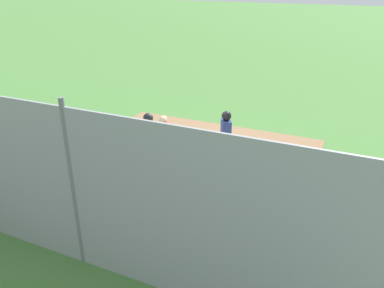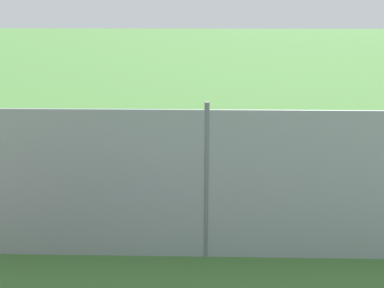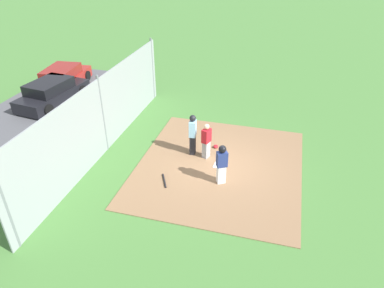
# 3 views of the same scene
# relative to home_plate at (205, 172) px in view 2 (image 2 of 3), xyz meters

# --- Properties ---
(ground_plane) EXTENTS (140.00, 140.00, 0.00)m
(ground_plane) POSITION_rel_home_plate_xyz_m (0.00, 0.00, -0.04)
(ground_plane) COLOR #477A38
(dirt_infield) EXTENTS (7.20, 6.40, 0.03)m
(dirt_infield) POSITION_rel_home_plate_xyz_m (0.00, 0.00, -0.03)
(dirt_infield) COLOR #896647
(dirt_infield) RESTS_ON ground_plane
(home_plate) EXTENTS (0.46, 0.46, 0.02)m
(home_plate) POSITION_rel_home_plate_xyz_m (0.00, 0.00, 0.00)
(home_plate) COLOR white
(home_plate) RESTS_ON dirt_infield
(catcher) EXTENTS (0.45, 0.37, 1.54)m
(catcher) POSITION_rel_home_plate_xyz_m (-0.48, -0.67, 0.78)
(catcher) COLOR #9E9EA3
(catcher) RESTS_ON dirt_infield
(umpire) EXTENTS (0.40, 0.29, 1.80)m
(umpire) POSITION_rel_home_plate_xyz_m (-0.60, -1.27, 0.94)
(umpire) COLOR black
(umpire) RESTS_ON dirt_infield
(runner) EXTENTS (0.41, 0.46, 1.60)m
(runner) POSITION_rel_home_plate_xyz_m (1.06, 0.27, 0.90)
(runner) COLOR silver
(runner) RESTS_ON dirt_infield
(baseball_bat) EXTENTS (0.77, 0.43, 0.06)m
(baseball_bat) POSITION_rel_home_plate_xyz_m (1.57, -1.79, 0.02)
(baseball_bat) COLOR black
(baseball_bat) RESTS_ON dirt_infield
(catcher_mask) EXTENTS (0.24, 0.20, 0.12)m
(catcher_mask) POSITION_rel_home_plate_xyz_m (-1.31, -0.43, 0.05)
(catcher_mask) COLOR #B21923
(catcher_mask) RESTS_ON dirt_infield
(backstop_fence) EXTENTS (12.00, 0.10, 3.35)m
(backstop_fence) POSITION_rel_home_plate_xyz_m (0.00, -4.94, 1.56)
(backstop_fence) COLOR #93999E
(backstop_fence) RESTS_ON ground_plane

